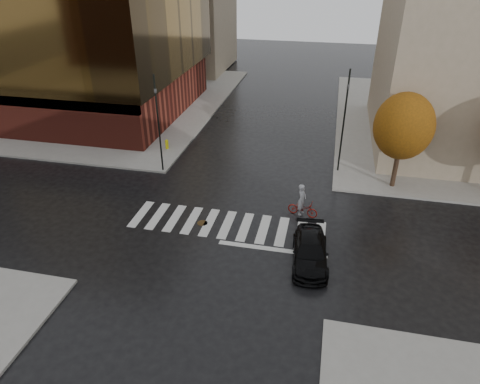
# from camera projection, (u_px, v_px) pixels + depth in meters

# --- Properties ---
(ground) EXTENTS (120.00, 120.00, 0.00)m
(ground) POSITION_uv_depth(u_px,v_px,m) (225.00, 229.00, 25.07)
(ground) COLOR black
(ground) RESTS_ON ground
(sidewalk_nw) EXTENTS (30.00, 30.00, 0.15)m
(sidewalk_nw) POSITION_uv_depth(u_px,v_px,m) (86.00, 99.00, 46.78)
(sidewalk_nw) COLOR gray
(sidewalk_nw) RESTS_ON ground
(crosswalk) EXTENTS (12.00, 3.00, 0.01)m
(crosswalk) POSITION_uv_depth(u_px,v_px,m) (227.00, 225.00, 25.50)
(crosswalk) COLOR silver
(crosswalk) RESTS_ON ground
(office_glass) EXTENTS (27.00, 19.00, 16.00)m
(office_glass) POSITION_uv_depth(u_px,v_px,m) (44.00, 23.00, 40.35)
(office_glass) COLOR #5E1F16
(office_glass) RESTS_ON sidewalk_nw
(tree_ne_a) EXTENTS (3.80, 3.80, 6.50)m
(tree_ne_a) POSITION_uv_depth(u_px,v_px,m) (404.00, 126.00, 27.29)
(tree_ne_a) COLOR black
(tree_ne_a) RESTS_ON sidewalk_ne
(sedan) EXTENTS (2.21, 4.59, 1.29)m
(sedan) POSITION_uv_depth(u_px,v_px,m) (310.00, 251.00, 22.20)
(sedan) COLOR black
(sedan) RESTS_ON ground
(cyclist) EXTENTS (1.97, 1.06, 2.13)m
(cyclist) POSITION_uv_depth(u_px,v_px,m) (302.00, 205.00, 26.04)
(cyclist) COLOR maroon
(cyclist) RESTS_ON ground
(traffic_light_nw) EXTENTS (0.20, 0.17, 7.02)m
(traffic_light_nw) POSITION_uv_depth(u_px,v_px,m) (158.00, 118.00, 29.56)
(traffic_light_nw) COLOR black
(traffic_light_nw) RESTS_ON sidewalk_nw
(traffic_light_ne) EXTENTS (0.19, 0.22, 7.39)m
(traffic_light_ne) POSITION_uv_depth(u_px,v_px,m) (345.00, 115.00, 29.38)
(traffic_light_ne) COLOR black
(traffic_light_ne) RESTS_ON sidewalk_ne
(fire_hydrant) EXTENTS (0.28, 0.28, 0.79)m
(fire_hydrant) POSITION_uv_depth(u_px,v_px,m) (167.00, 144.00, 34.65)
(fire_hydrant) COLOR yellow
(fire_hydrant) RESTS_ON sidewalk_nw
(manhole) EXTENTS (0.65, 0.65, 0.01)m
(manhole) POSITION_uv_depth(u_px,v_px,m) (202.00, 223.00, 25.64)
(manhole) COLOR #49341A
(manhole) RESTS_ON ground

